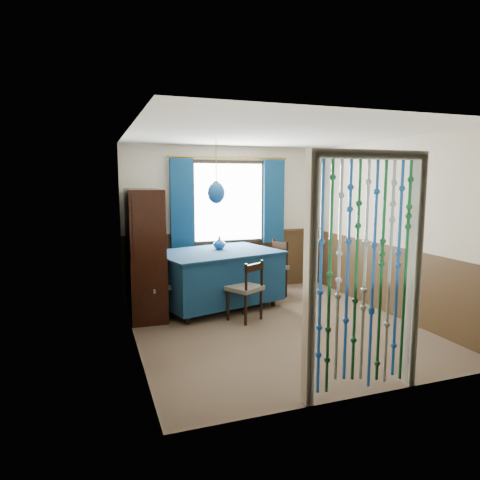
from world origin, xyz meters
name	(u,v)px	position (x,y,z in m)	size (l,w,h in m)	color
floor	(274,325)	(0.00, 0.00, 0.00)	(4.00, 4.00, 0.00)	brown
ceiling	(276,134)	(0.00, 0.00, 2.50)	(4.00, 4.00, 0.00)	silver
wall_back	(228,219)	(0.00, 2.00, 1.25)	(3.60, 3.60, 0.00)	beige
wall_front	(370,259)	(0.00, -2.00, 1.25)	(3.60, 3.60, 0.00)	beige
wall_left	(132,239)	(-1.80, 0.00, 1.25)	(4.00, 4.00, 0.00)	beige
wall_right	(389,228)	(1.80, 0.00, 1.25)	(4.00, 4.00, 0.00)	beige
wainscot_back	(228,262)	(0.00, 1.99, 0.50)	(3.60, 3.60, 0.00)	#3F2B18
wainscot_front	(365,342)	(0.00, -1.99, 0.50)	(3.60, 3.60, 0.00)	#3F2B18
wainscot_left	(136,302)	(-1.79, 0.00, 0.50)	(4.00, 4.00, 0.00)	#3F2B18
wainscot_right	(386,279)	(1.79, 0.00, 0.50)	(4.00, 4.00, 0.00)	#3F2B18
window	(228,202)	(0.00, 1.95, 1.55)	(1.32, 0.12, 1.42)	black
doorway	(364,281)	(0.00, -1.94, 1.05)	(1.16, 0.12, 2.18)	silver
dining_table	(217,275)	(-0.47, 1.07, 0.49)	(2.04, 1.64, 0.86)	navy
chair_near	(246,289)	(-0.27, 0.33, 0.45)	(0.56, 0.55, 0.84)	black
chair_far	(198,270)	(-0.60, 1.79, 0.44)	(0.41, 0.39, 0.83)	black
chair_left	(155,287)	(-1.45, 0.77, 0.46)	(0.57, 0.58, 0.87)	black
chair_right	(272,267)	(0.57, 1.37, 0.49)	(0.52, 0.54, 0.93)	black
sideboard	(144,270)	(-1.54, 1.20, 0.62)	(0.52, 1.39, 1.80)	black
pendant_lamp	(216,193)	(-0.47, 1.07, 1.74)	(0.26, 0.26, 0.92)	olive
vase_table	(219,243)	(-0.38, 1.25, 0.95)	(0.17, 0.17, 0.18)	#154892
bowl_shelf	(150,229)	(-1.48, 0.86, 1.26)	(0.20, 0.20, 0.05)	beige
vase_sideboard	(145,242)	(-1.48, 1.48, 1.00)	(0.19, 0.19, 0.20)	beige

